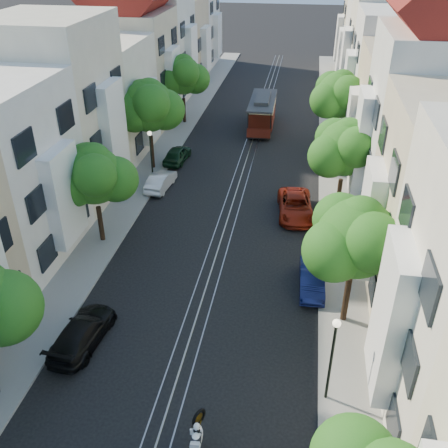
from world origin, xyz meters
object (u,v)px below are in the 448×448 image
at_px(parked_car_e_far, 295,206).
at_px(parked_car_w_near, 82,332).
at_px(cable_car, 262,111).
at_px(parked_car_e_mid, 312,279).
at_px(lamp_west, 151,150).
at_px(tree_w_c, 149,107).
at_px(lamp_east, 333,348).
at_px(parked_car_w_far, 177,154).
at_px(sportbike_rider, 197,438).
at_px(parked_car_w_mid, 161,181).
at_px(tree_w_b, 95,177).
at_px(tree_e_b, 357,240).
at_px(tree_w_d, 183,76).
at_px(tree_e_c, 346,150).
at_px(tree_e_d, 340,96).

xyz_separation_m(parked_car_e_far, parked_car_w_near, (-9.22, -13.77, -0.04)).
bearing_deg(cable_car, parked_car_e_mid, -79.16).
bearing_deg(lamp_west, parked_car_e_far, -14.53).
bearing_deg(parked_car_e_far, tree_w_c, 147.44).
xyz_separation_m(lamp_east, parked_car_w_far, (-11.90, 22.62, -2.19)).
xyz_separation_m(sportbike_rider, parked_car_w_mid, (-7.19, 20.87, -0.21)).
height_order(tree_w_b, parked_car_w_far, tree_w_b).
xyz_separation_m(tree_e_b, lamp_east, (-0.96, -4.98, -1.89)).
distance_m(tree_w_d, parked_car_w_far, 10.27).
xyz_separation_m(tree_e_c, parked_car_w_near, (-12.09, -14.52, -3.96)).
bearing_deg(sportbike_rider, tree_w_b, 118.54).
distance_m(tree_w_b, parked_car_e_mid, 13.55).
bearing_deg(parked_car_e_mid, tree_e_b, -57.32).
relative_size(tree_w_b, tree_w_c, 0.88).
bearing_deg(tree_w_b, parked_car_w_mid, 78.62).
xyz_separation_m(tree_w_d, cable_car, (7.64, -0.22, -2.91)).
relative_size(tree_e_d, parked_car_e_far, 1.41).
distance_m(tree_e_b, tree_w_b, 15.25).
relative_size(tree_e_d, tree_w_b, 1.09).
bearing_deg(tree_w_b, tree_w_d, 90.00).
bearing_deg(parked_car_e_far, parked_car_e_mid, -87.43).
distance_m(lamp_east, parked_car_w_near, 11.43).
bearing_deg(parked_car_e_far, parked_car_w_far, 137.44).
distance_m(tree_e_c, tree_w_d, 21.53).
relative_size(tree_e_d, lamp_west, 1.65).
relative_size(lamp_east, parked_car_w_mid, 1.13).
distance_m(tree_e_b, lamp_west, 18.90).
distance_m(sportbike_rider, parked_car_w_mid, 22.07).
distance_m(parked_car_e_far, parked_car_w_near, 16.58).
height_order(tree_w_b, parked_car_e_far, tree_w_b).
bearing_deg(parked_car_e_far, parked_car_w_mid, 160.45).
relative_size(tree_e_c, parked_car_e_mid, 1.78).
height_order(tree_e_d, parked_car_w_mid, tree_e_d).
xyz_separation_m(tree_e_d, parked_car_e_far, (-2.86, -11.75, -4.19)).
bearing_deg(tree_w_d, parked_car_w_near, -85.66).
height_order(lamp_west, cable_car, lamp_west).
distance_m(tree_w_c, parked_car_e_far, 13.62).
height_order(tree_e_b, tree_w_d, tree_e_b).
bearing_deg(parked_car_w_far, cable_car, -119.61).
bearing_deg(tree_w_b, parked_car_w_far, 83.06).
height_order(tree_w_c, tree_w_d, tree_w_c).
bearing_deg(lamp_west, lamp_east, -55.01).
bearing_deg(cable_car, tree_w_c, -126.27).
height_order(tree_e_b, parked_car_w_near, tree_e_b).
height_order(lamp_east, lamp_west, same).
xyz_separation_m(tree_w_b, lamp_east, (13.44, -9.98, -1.55)).
relative_size(parked_car_e_mid, parked_car_w_far, 0.96).
xyz_separation_m(tree_w_b, sportbike_rider, (8.73, -13.22, -3.58)).
distance_m(tree_e_c, parked_car_w_far, 15.01).
relative_size(lamp_west, parked_car_w_near, 0.94).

